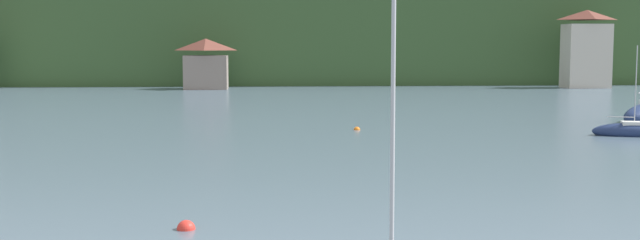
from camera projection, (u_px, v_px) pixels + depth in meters
wooded_hillside at (240, 29)px, 144.70m from camera, size 352.00×76.69×37.19m
shore_building_westcentral at (206, 65)px, 96.42m from camera, size 5.66×4.47×6.37m
shore_building_central at (586, 50)px, 99.26m from camera, size 5.87×3.85×10.10m
sailboat_far_4 at (634, 131)px, 46.32m from camera, size 5.10×2.71×5.79m
mooring_buoy_near at (357, 130)px, 49.64m from camera, size 0.43×0.43×0.43m
mooring_buoy_mid at (186, 229)px, 22.77m from camera, size 0.56×0.56×0.56m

